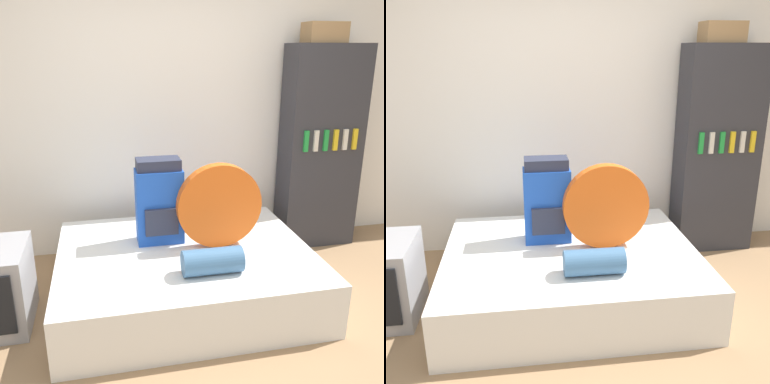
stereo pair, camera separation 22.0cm
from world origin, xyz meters
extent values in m
plane|color=#997551|center=(0.00, 0.00, 0.00)|extent=(16.00, 16.00, 0.00)
cube|color=white|center=(0.00, 1.76, 1.30)|extent=(8.00, 0.05, 2.60)
cube|color=white|center=(-0.09, 0.78, 0.20)|extent=(1.87, 1.48, 0.40)
cube|color=blue|center=(-0.25, 0.98, 0.68)|extent=(0.35, 0.20, 0.57)
cube|color=#282D42|center=(-0.25, 0.99, 1.01)|extent=(0.32, 0.19, 0.08)
cube|color=#282D42|center=(-0.25, 0.86, 0.60)|extent=(0.25, 0.03, 0.21)
cylinder|color=#E05B19|center=(0.18, 0.80, 0.72)|extent=(0.64, 0.09, 0.64)
cylinder|color=#3D668E|center=(0.02, 0.39, 0.49)|extent=(0.40, 0.18, 0.18)
cube|color=#2D2D33|center=(1.36, 1.52, 0.94)|extent=(0.71, 0.32, 1.87)
cube|color=#1E8E38|center=(1.12, 1.35, 1.05)|extent=(0.04, 0.02, 0.19)
cube|color=beige|center=(1.21, 1.35, 1.05)|extent=(0.04, 0.02, 0.19)
cube|color=#1E8E38|center=(1.31, 1.35, 1.05)|extent=(0.04, 0.02, 0.19)
cube|color=gold|center=(1.40, 1.35, 1.05)|extent=(0.04, 0.02, 0.19)
cube|color=beige|center=(1.50, 1.35, 1.05)|extent=(0.04, 0.02, 0.19)
cube|color=gold|center=(1.59, 1.35, 1.05)|extent=(0.04, 0.02, 0.19)
cube|color=#99754C|center=(1.29, 1.52, 1.96)|extent=(0.35, 0.22, 0.17)
camera|label=1|loc=(-0.65, -2.07, 1.82)|focal=40.00mm
camera|label=2|loc=(-0.43, -2.10, 1.82)|focal=40.00mm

